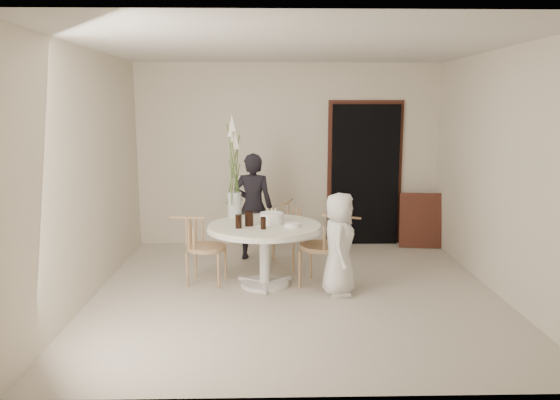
{
  "coord_description": "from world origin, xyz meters",
  "views": [
    {
      "loc": [
        -0.32,
        -5.89,
        2.09
      ],
      "look_at": [
        -0.17,
        0.3,
        1.01
      ],
      "focal_mm": 35.0,
      "sensor_mm": 36.0,
      "label": 1
    }
  ],
  "objects_px": {
    "boy": "(339,244)",
    "birthday_cake": "(272,218)",
    "table": "(265,234)",
    "flower_vase": "(234,175)",
    "chair_right": "(331,240)",
    "chair_far": "(286,224)",
    "girl": "(253,207)",
    "chair_left": "(197,240)"
  },
  "relations": [
    {
      "from": "table",
      "to": "flower_vase",
      "type": "bearing_deg",
      "value": 132.35
    },
    {
      "from": "table",
      "to": "chair_left",
      "type": "distance_m",
      "value": 0.81
    },
    {
      "from": "chair_left",
      "to": "flower_vase",
      "type": "distance_m",
      "value": 0.9
    },
    {
      "from": "table",
      "to": "birthday_cake",
      "type": "height_order",
      "value": "birthday_cake"
    },
    {
      "from": "chair_right",
      "to": "boy",
      "type": "xyz_separation_m",
      "value": [
        0.05,
        -0.27,
        0.02
      ]
    },
    {
      "from": "chair_far",
      "to": "chair_right",
      "type": "distance_m",
      "value": 1.06
    },
    {
      "from": "chair_left",
      "to": "girl",
      "type": "height_order",
      "value": "girl"
    },
    {
      "from": "chair_right",
      "to": "flower_vase",
      "type": "xyz_separation_m",
      "value": [
        -1.14,
        0.44,
        0.7
      ]
    },
    {
      "from": "chair_left",
      "to": "boy",
      "type": "xyz_separation_m",
      "value": [
        1.62,
        -0.43,
        0.05
      ]
    },
    {
      "from": "chair_left",
      "to": "girl",
      "type": "distance_m",
      "value": 1.21
    },
    {
      "from": "girl",
      "to": "flower_vase",
      "type": "distance_m",
      "value": 0.91
    },
    {
      "from": "boy",
      "to": "chair_left",
      "type": "bearing_deg",
      "value": 83.87
    },
    {
      "from": "chair_far",
      "to": "chair_left",
      "type": "height_order",
      "value": "chair_far"
    },
    {
      "from": "boy",
      "to": "birthday_cake",
      "type": "height_order",
      "value": "boy"
    },
    {
      "from": "birthday_cake",
      "to": "flower_vase",
      "type": "xyz_separation_m",
      "value": [
        -0.45,
        0.36,
        0.45
      ]
    },
    {
      "from": "chair_far",
      "to": "chair_right",
      "type": "height_order",
      "value": "chair_right"
    },
    {
      "from": "table",
      "to": "chair_left",
      "type": "relative_size",
      "value": 1.65
    },
    {
      "from": "chair_right",
      "to": "boy",
      "type": "bearing_deg",
      "value": 34.98
    },
    {
      "from": "table",
      "to": "birthday_cake",
      "type": "bearing_deg",
      "value": 28.39
    },
    {
      "from": "chair_right",
      "to": "birthday_cake",
      "type": "xyz_separation_m",
      "value": [
        -0.69,
        0.09,
        0.24
      ]
    },
    {
      "from": "girl",
      "to": "birthday_cake",
      "type": "bearing_deg",
      "value": 113.33
    },
    {
      "from": "chair_far",
      "to": "birthday_cake",
      "type": "xyz_separation_m",
      "value": [
        -0.19,
        -0.86,
        0.26
      ]
    },
    {
      "from": "chair_far",
      "to": "girl",
      "type": "relative_size",
      "value": 0.57
    },
    {
      "from": "flower_vase",
      "to": "chair_right",
      "type": "bearing_deg",
      "value": -21.32
    },
    {
      "from": "chair_right",
      "to": "chair_left",
      "type": "bearing_deg",
      "value": -71.78
    },
    {
      "from": "table",
      "to": "boy",
      "type": "distance_m",
      "value": 0.88
    },
    {
      "from": "flower_vase",
      "to": "girl",
      "type": "bearing_deg",
      "value": 73.87
    },
    {
      "from": "birthday_cake",
      "to": "chair_left",
      "type": "bearing_deg",
      "value": 175.58
    },
    {
      "from": "chair_left",
      "to": "birthday_cake",
      "type": "distance_m",
      "value": 0.93
    },
    {
      "from": "table",
      "to": "flower_vase",
      "type": "distance_m",
      "value": 0.84
    },
    {
      "from": "table",
      "to": "boy",
      "type": "xyz_separation_m",
      "value": [
        0.82,
        -0.31,
        -0.04
      ]
    },
    {
      "from": "chair_far",
      "to": "girl",
      "type": "bearing_deg",
      "value": 170.35
    },
    {
      "from": "boy",
      "to": "chair_far",
      "type": "bearing_deg",
      "value": 33.01
    },
    {
      "from": "chair_left",
      "to": "boy",
      "type": "height_order",
      "value": "boy"
    },
    {
      "from": "chair_far",
      "to": "girl",
      "type": "xyz_separation_m",
      "value": [
        -0.43,
        0.22,
        0.19
      ]
    },
    {
      "from": "boy",
      "to": "flower_vase",
      "type": "distance_m",
      "value": 1.55
    },
    {
      "from": "chair_right",
      "to": "flower_vase",
      "type": "distance_m",
      "value": 1.41
    },
    {
      "from": "birthday_cake",
      "to": "chair_right",
      "type": "bearing_deg",
      "value": -7.08
    },
    {
      "from": "birthday_cake",
      "to": "table",
      "type": "bearing_deg",
      "value": -151.61
    },
    {
      "from": "girl",
      "to": "flower_vase",
      "type": "xyz_separation_m",
      "value": [
        -0.21,
        -0.72,
        0.52
      ]
    },
    {
      "from": "table",
      "to": "birthday_cake",
      "type": "distance_m",
      "value": 0.2
    },
    {
      "from": "birthday_cake",
      "to": "boy",
      "type": "bearing_deg",
      "value": -25.78
    }
  ]
}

